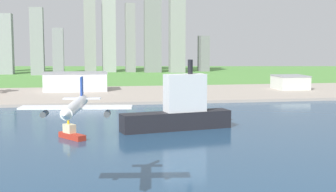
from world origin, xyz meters
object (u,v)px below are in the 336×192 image
warehouse_annex (290,82)px  warehouse_main (75,81)px  cargo_ship (180,110)px  airplane_landing (75,107)px  tugboat_small (71,134)px

warehouse_annex → warehouse_main: bearing=174.7°
cargo_ship → warehouse_main: (-62.84, 214.33, -0.12)m
airplane_landing → warehouse_annex: 384.69m
warehouse_annex → airplane_landing: bearing=-123.2°
airplane_landing → cargo_ship: bearing=65.6°
cargo_ship → warehouse_main: cargo_ship is taller
airplane_landing → tugboat_small: airplane_landing is taller
warehouse_main → airplane_landing: bearing=-89.1°
airplane_landing → cargo_ship: (57.50, 127.02, -19.93)m
tugboat_small → warehouse_main: warehouse_main is taller
airplane_landing → tugboat_small: size_ratio=2.05×
cargo_ship → warehouse_annex: size_ratio=2.04×
warehouse_main → warehouse_annex: bearing=-5.3°
cargo_ship → warehouse_annex: cargo_ship is taller
tugboat_small → cargo_ship: bearing=15.6°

